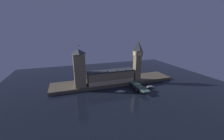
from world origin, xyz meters
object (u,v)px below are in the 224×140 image
pedestrian_mid_walk (143,85)px  street_lamp_near (141,88)px  street_lamp_mid (143,83)px  boat_downstream (150,87)px  clock_tower (137,59)px  victoria_tower (79,68)px  car_southbound_lead (143,87)px  boat_upstream (121,92)px  pedestrian_near_rail (141,89)px

pedestrian_mid_walk → street_lamp_near: (-10.93, -13.66, 3.04)m
street_lamp_mid → street_lamp_near: bearing=-127.6°
boat_downstream → street_lamp_mid: bearing=-172.4°
clock_tower → street_lamp_near: bearing=-110.9°
victoria_tower → car_southbound_lead: (91.38, -43.45, -27.88)m
pedestrian_mid_walk → street_lamp_mid: (0.40, 1.06, 3.18)m
street_lamp_near → street_lamp_mid: bearing=52.4°
pedestrian_mid_walk → street_lamp_near: 17.75m
victoria_tower → boat_upstream: 74.77m
clock_tower → pedestrian_mid_walk: 49.00m
boat_upstream → clock_tower: bearing=34.5°
pedestrian_near_rail → car_southbound_lead: bearing=34.1°
pedestrian_near_rail → boat_upstream: pedestrian_near_rail is taller
clock_tower → car_southbound_lead: (-9.47, -40.15, -35.89)m
street_lamp_mid → boat_upstream: (-37.17, 1.96, -10.35)m
street_lamp_near → boat_upstream: bearing=147.2°
clock_tower → street_lamp_mid: (-6.43, -31.90, -32.43)m
car_southbound_lead → boat_upstream: bearing=163.3°
victoria_tower → pedestrian_near_rail: victoria_tower is taller
street_lamp_near → street_lamp_mid: 18.57m
street_lamp_mid → boat_downstream: bearing=7.6°
victoria_tower → pedestrian_near_rail: 100.57m
victoria_tower → car_southbound_lead: size_ratio=16.64×
victoria_tower → boat_downstream: 120.59m
victoria_tower → street_lamp_mid: (94.41, -35.20, -24.42)m
pedestrian_near_rail → street_lamp_mid: 17.74m
clock_tower → street_lamp_mid: bearing=-101.4°
pedestrian_near_rail → street_lamp_near: street_lamp_near is taller
clock_tower → boat_downstream: bearing=-71.7°
car_southbound_lead → street_lamp_near: bearing=-142.1°
clock_tower → boat_downstream: clock_tower is taller
car_southbound_lead → street_lamp_near: (-8.30, -6.46, 3.33)m
car_southbound_lead → pedestrian_mid_walk: (2.63, 7.19, 0.28)m
clock_tower → victoria_tower: clock_tower is taller
pedestrian_near_rail → clock_tower: bearing=69.1°
pedestrian_near_rail → boat_upstream: size_ratio=0.09×
pedestrian_mid_walk → street_lamp_mid: 3.37m
pedestrian_near_rail → boat_downstream: size_ratio=0.10×
street_lamp_near → boat_downstream: 33.88m
clock_tower → car_southbound_lead: bearing=-103.3°
street_lamp_near → boat_upstream: street_lamp_near is taller
pedestrian_near_rail → boat_upstream: 31.33m
street_lamp_mid → car_southbound_lead: bearing=-110.2°
clock_tower → pedestrian_mid_walk: bearing=-101.7°
pedestrian_near_rail → boat_downstream: (27.20, 15.76, -7.02)m
victoria_tower → boat_downstream: victoria_tower is taller
pedestrian_near_rail → street_lamp_near: (-0.40, -1.12, 3.07)m
victoria_tower → street_lamp_near: bearing=-31.0°
car_southbound_lead → pedestrian_mid_walk: 7.67m
clock_tower → pedestrian_near_rail: bearing=-110.9°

